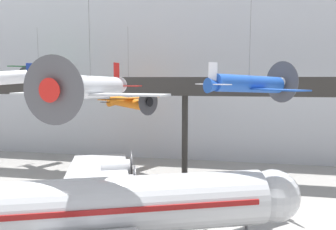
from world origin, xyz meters
The scene contains 7 objects.
hangar_back_wall centered at (0.00, 32.31, 11.57)m, with size 140.00×3.00×23.14m.
mezzanine_walkway centered at (0.00, 22.34, 9.75)m, with size 110.00×3.20×11.47m.
airliner_silver_main centered at (-3.92, 3.54, 3.55)m, with size 28.32×33.10×10.26m.
suspended_plane_green_biplane centered at (-19.27, 24.79, 12.05)m, with size 6.26×7.09×7.33m.
suspended_plane_blue_trainer centered at (6.52, 12.55, 10.85)m, with size 8.06×8.41×8.41m.
suspended_plane_orange_highwing centered at (-7.30, 25.09, 8.38)m, with size 7.71×8.61×10.61m.
suspended_plane_silver_racer centered at (-3.03, 4.50, 10.76)m, with size 9.84×8.03×8.72m.
Camera 1 is at (5.19, -13.81, 11.27)m, focal length 35.00 mm.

